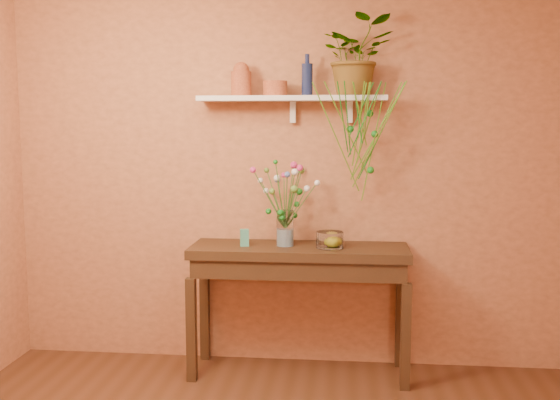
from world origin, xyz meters
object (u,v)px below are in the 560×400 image
Objects in this scene: glass_vase at (285,231)px; bouquet at (286,188)px; glass_bowl at (330,240)px; terracotta_jug at (241,80)px; sideboard at (299,265)px; spider_plant at (356,56)px; blue_bottle at (307,79)px.

glass_vase is 0.30m from bouquet.
terracotta_jug is at bearing 167.01° from glass_bowl.
glass_vase is (-0.10, 0.01, 0.24)m from sideboard.
glass_vase reaches higher than glass_bowl.
spider_plant is 1.02m from bouquet.
sideboard is 5.32× the size of blue_bottle.
glass_bowl is at bearing -8.42° from bouquet.
blue_bottle is at bearing 70.48° from sideboard.
sideboard is 2.83× the size of spider_plant.
sideboard is at bearing -4.98° from bouquet.
blue_bottle is (0.04, 0.12, 1.28)m from sideboard.
spider_plant is at bearing 15.93° from glass_vase.
blue_bottle reaches higher than terracotta_jug.
sideboard is at bearing -109.52° from blue_bottle.
glass_vase is 1.33× the size of glass_bowl.
blue_bottle is at bearing 1.34° from terracotta_jug.
sideboard is at bearing 170.09° from glass_bowl.
bouquet reaches higher than glass_bowl.
glass_bowl is (-0.17, -0.18, -1.24)m from spider_plant.
terracotta_jug is (-0.41, 0.11, 1.27)m from sideboard.
terracotta_jug is 0.44× the size of spider_plant.
blue_bottle is 0.53× the size of spider_plant.
glass_bowl is at bearing -9.91° from sideboard.
terracotta_jug reaches higher than sideboard.
glass_vase reaches higher than sideboard.
terracotta_jug is 1.26m from glass_bowl.
blue_bottle is at bearing -175.02° from spider_plant.
glass_vase is at bearing -142.96° from blue_bottle.
glass_bowl is at bearing -12.99° from terracotta_jug.
spider_plant reaches higher than sideboard.
bouquet reaches higher than sideboard.
sideboard is at bearing -14.52° from terracotta_jug.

